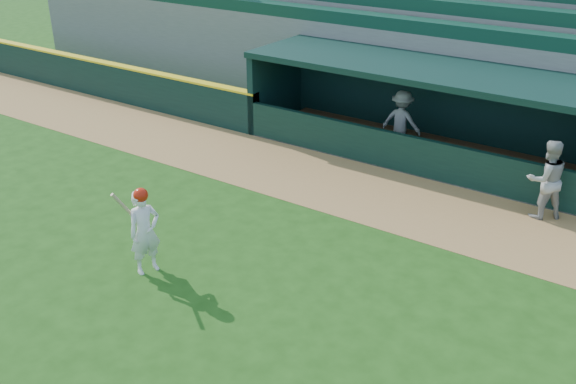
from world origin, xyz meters
name	(u,v)px	position (x,y,z in m)	size (l,w,h in m)	color
ground	(238,288)	(0.00, 0.00, 0.00)	(120.00, 120.00, 0.00)	#1C4611
warning_track	(366,192)	(0.00, 4.90, 0.01)	(40.00, 3.00, 0.01)	olive
field_wall_left	(80,75)	(-12.25, 6.55, 0.60)	(15.50, 0.30, 1.20)	black
wall_stripe_left	(78,57)	(-12.25, 6.55, 1.23)	(15.50, 0.32, 0.06)	yellow
dugout_player_front	(546,179)	(3.77, 5.96, 0.90)	(0.87, 0.68, 1.79)	#9E9E99
dugout_player_inside	(401,121)	(-0.50, 7.77, 0.85)	(1.10, 0.63, 1.70)	#979793
dugout	(424,104)	(0.00, 8.00, 1.36)	(9.40, 2.80, 2.46)	slate
stands	(486,35)	(0.00, 12.57, 2.39)	(34.50, 6.28, 7.01)	slate
batter_at_plate	(144,230)	(-1.77, -0.51, 0.87)	(0.57, 0.83, 1.74)	white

